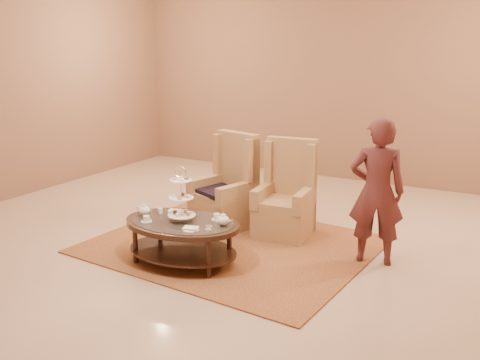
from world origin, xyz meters
The scene contains 8 objects.
ground centered at (0.00, 0.00, 0.00)m, with size 8.00×8.00×0.00m, color beige.
ceiling centered at (0.00, 0.00, 0.00)m, with size 8.00×8.00×0.02m, color white.
wall_back centered at (0.00, 4.00, 1.75)m, with size 8.00×0.04×3.50m, color #90664E.
rug centered at (-0.07, 0.27, 0.01)m, with size 3.24×2.77×0.02m.
tea_table centered at (-0.28, -0.44, 0.39)m, with size 1.34×0.97×1.08m.
armchair_left centered at (-0.47, 0.83, 0.41)m, with size 0.81×0.82×1.21m.
armchair_right centered at (0.31, 0.94, 0.40)m, with size 0.69×0.71×1.18m.
person centered at (1.50, 0.58, 0.79)m, with size 0.66×0.53×1.58m.
Camera 1 is at (2.87, -4.83, 2.31)m, focal length 40.00 mm.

